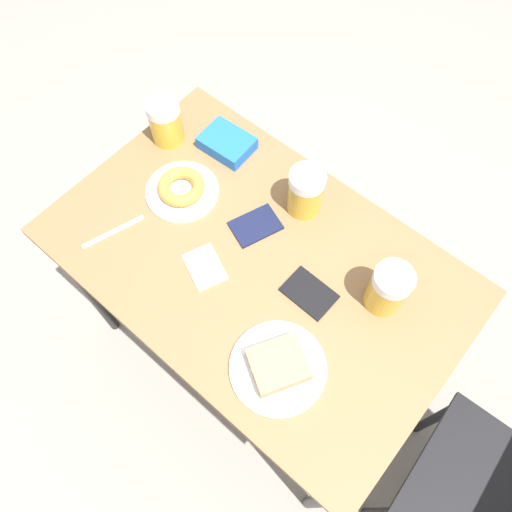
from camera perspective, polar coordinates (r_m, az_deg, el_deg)
name	(u,v)px	position (r m, az deg, el deg)	size (l,w,h in m)	color
ground_plane	(256,348)	(2.01, 0.00, -10.46)	(8.00, 8.00, 0.00)	gray
table	(256,272)	(1.35, 0.00, -1.82)	(0.68, 1.07, 0.78)	olive
plate_with_cake	(278,366)	(1.16, 2.54, -12.47)	(0.23, 0.23, 0.05)	white
plate_with_donut	(182,189)	(1.39, -8.50, 7.63)	(0.20, 0.20, 0.04)	white
beer_mug_left	(165,121)	(1.47, -10.31, 14.92)	(0.09, 0.09, 0.14)	gold
beer_mug_center	(306,192)	(1.31, 5.68, 7.34)	(0.09, 0.09, 0.14)	gold
beer_mug_right	(388,289)	(1.21, 14.87, -3.64)	(0.09, 0.09, 0.14)	gold
napkin_folded	(205,267)	(1.28, -5.87, -1.25)	(0.12, 0.14, 0.00)	white
fork	(113,232)	(1.37, -15.98, 2.68)	(0.17, 0.06, 0.00)	silver
passport_near_edge	(309,293)	(1.25, 6.10, -4.24)	(0.09, 0.13, 0.01)	black
passport_far_edge	(256,226)	(1.33, -0.05, 3.50)	(0.15, 0.13, 0.01)	#141938
blue_pouch	(227,143)	(1.47, -3.35, 12.76)	(0.12, 0.15, 0.04)	blue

